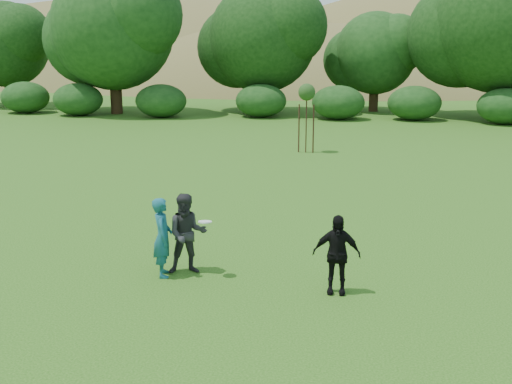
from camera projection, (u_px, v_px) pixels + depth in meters
ground at (230, 282)px, 12.56m from camera, size 120.00×120.00×0.00m
player_teal at (163, 237)px, 12.72m from camera, size 0.54×0.67×1.61m
player_grey at (187, 234)px, 12.86m from camera, size 0.96×0.84×1.65m
player_black at (336, 254)px, 11.86m from camera, size 0.90×0.39×1.51m
frisbee at (205, 222)px, 12.56m from camera, size 0.27×0.27×0.05m
sapling at (307, 94)px, 26.19m from camera, size 0.70×0.70×2.85m
hillside at (338, 173)px, 81.07m from camera, size 150.00×72.00×52.00m
tree_row at (381, 34)px, 38.39m from camera, size 53.92×10.38×9.62m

